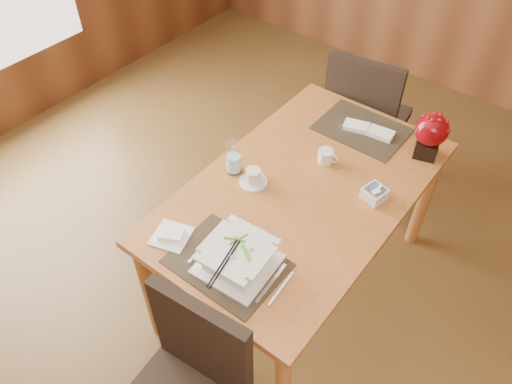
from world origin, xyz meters
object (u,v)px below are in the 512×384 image
Objects in this scene: water_glass at (234,157)px; berry_decor at (431,134)px; sugar_caddy at (375,194)px; far_chair at (364,115)px; coffee_cup at (253,177)px; creamer_jug at (325,156)px; soup_setting at (237,257)px; dining_table at (302,202)px; bread_plate at (172,236)px.

berry_decor is (0.67, 0.67, 0.05)m from water_glass.
water_glass is 0.95m from berry_decor.
sugar_caddy is 0.93m from far_chair.
sugar_caddy is (0.62, 0.25, -0.06)m from water_glass.
coffee_cup reaches higher than sugar_caddy.
sugar_caddy is (0.31, -0.07, -0.01)m from creamer_jug.
berry_decor is 0.70m from far_chair.
far_chair reaches higher than sugar_caddy.
creamer_jug is at bearing 90.27° from soup_setting.
bread_plate reaches higher than dining_table.
berry_decor is at bearing 70.15° from soup_setting.
sugar_caddy is 0.44m from berry_decor.
bread_plate is at bearing -98.32° from coffee_cup.
soup_setting is at bearing -48.86° from water_glass.
water_glass reaches higher than bread_plate.
sugar_caddy is (0.50, 0.26, -0.00)m from coffee_cup.
dining_table is 0.70m from berry_decor.
far_chair reaches higher than bread_plate.
water_glass reaches higher than dining_table.
soup_setting is 0.56m from water_glass.
water_glass is 0.18× the size of far_chair.
berry_decor is 1.55× the size of bread_plate.
dining_table is 0.25m from creamer_jug.
sugar_caddy is at bearing 52.21° from bread_plate.
soup_setting is 1.14m from berry_decor.
berry_decor is (0.30, 1.10, 0.08)m from soup_setting.
soup_setting is 0.33m from bread_plate.
coffee_cup is 0.13m from water_glass.
far_chair is at bearing 87.56° from coffee_cup.
sugar_caddy is 0.10× the size of far_chair.
coffee_cup reaches higher than dining_table.
water_glass is at bearing -140.09° from creamer_jug.
bread_plate is at bearing 77.31° from far_chair.
water_glass is at bearing 96.34° from bread_plate.
berry_decor is (0.35, 0.56, 0.23)m from dining_table.
water_glass is at bearing 72.41° from far_chair.
far_chair is at bearing 144.87° from berry_decor.
water_glass is (-0.33, -0.11, 0.18)m from dining_table.
berry_decor is (0.36, 0.35, 0.10)m from creamer_jug.
far_chair is (-0.51, 0.36, -0.33)m from berry_decor.
coffee_cup is at bearing -152.64° from sugar_caddy.
water_glass is at bearing -161.77° from dining_table.
water_glass reaches higher than soup_setting.
bread_plate is at bearing -114.10° from creamer_jug.
far_chair is (-0.14, 0.70, -0.23)m from creamer_jug.
water_glass is 0.67m from sugar_caddy.
far_chair is at bearing 99.96° from dining_table.
coffee_cup is at bearing -129.11° from berry_decor.
water_glass is (-0.37, 0.42, 0.03)m from soup_setting.
water_glass reaches higher than creamer_jug.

